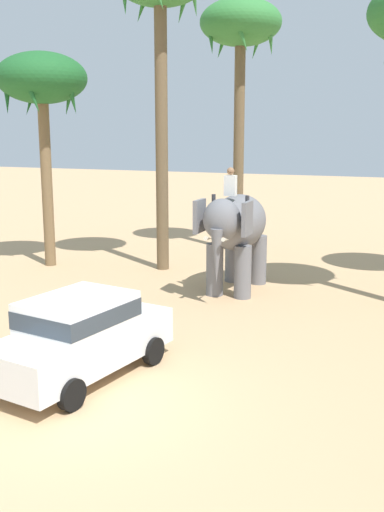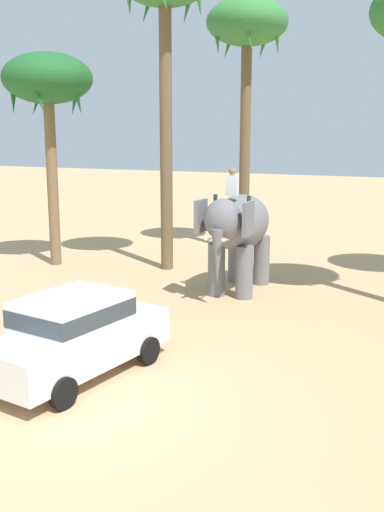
% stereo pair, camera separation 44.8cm
% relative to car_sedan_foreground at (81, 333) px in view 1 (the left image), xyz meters
% --- Properties ---
extents(ground_plane, '(120.00, 120.00, 0.00)m').
position_rel_car_sedan_foreground_xyz_m(ground_plane, '(0.82, -1.26, -0.93)').
color(ground_plane, tan).
extents(car_sedan_foreground, '(2.31, 4.30, 1.70)m').
position_rel_car_sedan_foreground_xyz_m(car_sedan_foreground, '(0.00, 0.00, 0.00)').
color(car_sedan_foreground, white).
rests_on(car_sedan_foreground, ground).
extents(elephant_with_mahout, '(1.71, 3.90, 3.88)m').
position_rel_car_sedan_foreground_xyz_m(elephant_with_mahout, '(0.67, 7.59, 1.06)').
color(elephant_with_mahout, slate).
rests_on(elephant_with_mahout, ground).
extents(palm_tree_far_back, '(3.20, 3.20, 9.97)m').
position_rel_car_sedan_foreground_xyz_m(palm_tree_far_back, '(-1.35, 13.73, 7.76)').
color(palm_tree_far_back, brown).
rests_on(palm_tree_far_back, ground).
extents(palm_tree_leaning_seaward, '(3.20, 3.20, 7.66)m').
position_rel_car_sedan_foreground_xyz_m(palm_tree_leaning_seaward, '(-6.90, 8.41, 5.62)').
color(palm_tree_leaning_seaward, brown).
rests_on(palm_tree_leaning_seaward, ground).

